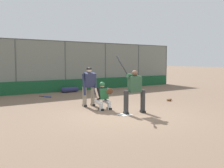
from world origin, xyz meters
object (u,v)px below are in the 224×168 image
Objects in this scene: batter_at_plate at (134,90)px; spare_bat_by_padding at (47,97)px; equipment_bag_dugout_side at (70,90)px; umpire_home at (89,86)px; fielding_glove_on_dirt at (169,100)px; catcher_behind_plate at (103,95)px.

batter_at_plate reaches higher than spare_bat_by_padding.
spare_bat_by_padding is 0.62× the size of equipment_bag_dugout_side.
umpire_home is 5.31× the size of fielding_glove_on_dirt.
equipment_bag_dugout_side is at bearing -88.19° from batter_at_plate.
spare_bat_by_padding is 6.50m from fielding_glove_on_dirt.
umpire_home is (0.59, -2.33, 0.02)m from batter_at_plate.
umpire_home is at bearing -13.11° from fielding_glove_on_dirt.
batter_at_plate is 1.30× the size of umpire_home.
catcher_behind_plate is 0.67× the size of umpire_home.
spare_bat_by_padding is at bearing 33.63° from equipment_bag_dugout_side.
batter_at_plate is 6.89× the size of fielding_glove_on_dirt.
fielding_glove_on_dirt is (-4.01, 0.93, -0.84)m from umpire_home.
fielding_glove_on_dirt is at bearing -148.28° from batter_at_plate.
spare_bat_by_padding is 2.47m from equipment_bag_dugout_side.
umpire_home is 5.46m from equipment_bag_dugout_side.
spare_bat_by_padding is 2.39× the size of fielding_glove_on_dirt.
catcher_behind_plate reaches higher than equipment_bag_dugout_side.
fielding_glove_on_dirt is (-3.94, -0.07, -0.52)m from catcher_behind_plate.
catcher_behind_plate is at bearing -59.09° from batter_at_plate.
equipment_bag_dugout_side reaches higher than fielding_glove_on_dirt.
spare_bat_by_padding is (0.44, -3.81, -0.86)m from umpire_home.
batter_at_plate is at bearing 82.25° from equipment_bag_dugout_side.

